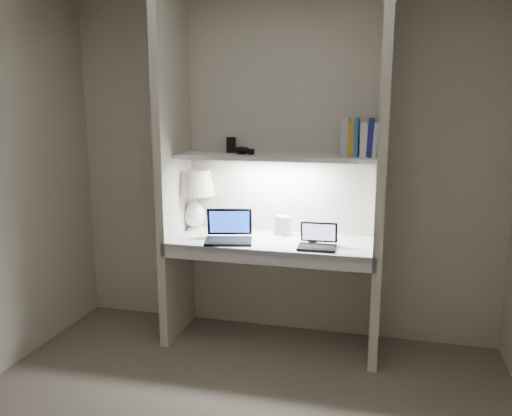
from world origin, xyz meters
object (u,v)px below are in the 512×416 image
(laptop_netbook, at_px, (318,242))
(speaker, at_px, (283,226))
(laptop_main, at_px, (229,234))
(book_row, at_px, (359,138))
(table_lamp, at_px, (194,190))

(laptop_netbook, bearing_deg, speaker, 135.45)
(laptop_main, bearing_deg, book_row, 0.56)
(laptop_main, relative_size, book_row, 1.45)
(speaker, distance_m, book_row, 0.83)
(laptop_main, height_order, book_row, book_row)
(laptop_main, bearing_deg, laptop_netbook, -15.80)
(laptop_netbook, distance_m, speaker, 0.40)
(laptop_main, xyz_separation_m, book_row, (0.87, 0.22, 0.67))
(table_lamp, bearing_deg, speaker, 0.07)
(speaker, bearing_deg, laptop_netbook, -18.85)
(table_lamp, height_order, laptop_netbook, table_lamp)
(speaker, xyz_separation_m, book_row, (0.53, -0.03, 0.65))
(laptop_netbook, xyz_separation_m, speaker, (-0.29, 0.27, 0.03))
(laptop_main, distance_m, speaker, 0.42)
(table_lamp, relative_size, laptop_netbook, 1.83)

